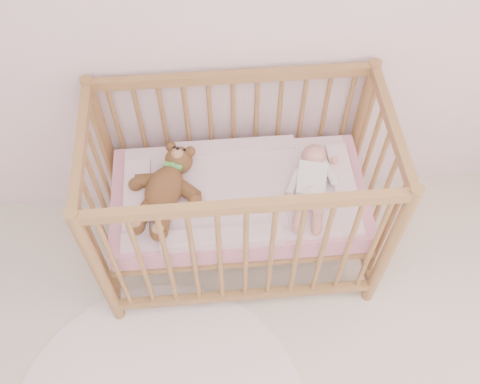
{
  "coord_description": "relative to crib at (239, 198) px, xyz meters",
  "views": [
    {
      "loc": [
        -0.07,
        0.16,
        2.65
      ],
      "look_at": [
        0.05,
        1.55,
        0.62
      ],
      "focal_mm": 40.0,
      "sensor_mm": 36.0,
      "label": 1
    }
  ],
  "objects": [
    {
      "name": "crib",
      "position": [
        0.0,
        0.0,
        0.0
      ],
      "size": [
        1.36,
        0.76,
        1.0
      ],
      "primitive_type": null,
      "color": "#9D6842",
      "rests_on": "floor"
    },
    {
      "name": "blanket",
      "position": [
        0.0,
        0.0,
        0.06
      ],
      "size": [
        1.1,
        0.58,
        0.06
      ],
      "primitive_type": null,
      "color": "#ECA2BF",
      "rests_on": "mattress"
    },
    {
      "name": "mattress",
      "position": [
        0.0,
        0.0,
        -0.01
      ],
      "size": [
        1.22,
        0.62,
        0.13
      ],
      "primitive_type": "cube",
      "color": "pink",
      "rests_on": "crib"
    },
    {
      "name": "teddy_bear",
      "position": [
        -0.35,
        -0.02,
        0.15
      ],
      "size": [
        0.55,
        0.63,
        0.15
      ],
      "primitive_type": null,
      "rotation": [
        0.0,
        0.0,
        -0.39
      ],
      "color": "brown",
      "rests_on": "blanket"
    },
    {
      "name": "baby",
      "position": [
        0.34,
        -0.02,
        0.14
      ],
      "size": [
        0.36,
        0.55,
        0.12
      ],
      "primitive_type": null,
      "rotation": [
        0.0,
        0.0,
        -0.24
      ],
      "color": "white",
      "rests_on": "blanket"
    }
  ]
}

